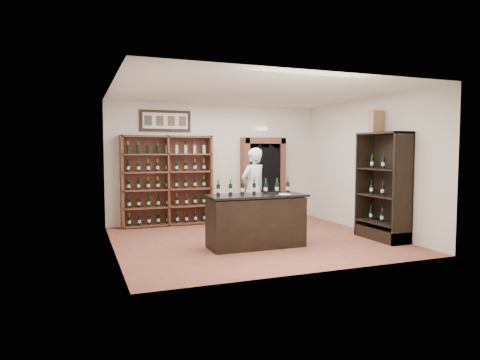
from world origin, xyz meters
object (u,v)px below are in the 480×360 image
object	(u,v)px
wine_shelf	(167,181)
shopkeeper	(253,189)
tasting_counter	(256,221)
wine_crate	(376,122)
counter_bottle_0	(218,190)
side_cabinet	(384,203)

from	to	relation	value
wine_shelf	shopkeeper	distance (m)	2.18
wine_shelf	shopkeeper	xyz separation A→B (m)	(1.71, -1.35, -0.16)
tasting_counter	wine_crate	size ratio (longest dim) A/B	4.04
wine_shelf	counter_bottle_0	distance (m)	2.86
counter_bottle_0	side_cabinet	world-z (taller)	side_cabinet
tasting_counter	wine_crate	world-z (taller)	wine_crate
side_cabinet	wine_shelf	bearing A→B (deg)	139.79
wine_shelf	wine_crate	bearing A→B (deg)	-37.52
wine_shelf	shopkeeper	size ratio (longest dim) A/B	1.17
tasting_counter	wine_crate	distance (m)	3.34
counter_bottle_0	shopkeeper	bearing A→B (deg)	48.28
wine_shelf	tasting_counter	distance (m)	3.19
counter_bottle_0	side_cabinet	size ratio (longest dim) A/B	0.14
counter_bottle_0	wine_crate	distance (m)	3.69
wine_shelf	wine_crate	distance (m)	5.00
wine_shelf	tasting_counter	size ratio (longest dim) A/B	1.17
tasting_counter	wine_shelf	bearing A→B (deg)	110.56
shopkeeper	side_cabinet	bearing A→B (deg)	116.98
side_cabinet	shopkeeper	world-z (taller)	side_cabinet
shopkeeper	wine_shelf	bearing A→B (deg)	-59.79
side_cabinet	shopkeeper	size ratio (longest dim) A/B	1.17
wine_crate	side_cabinet	bearing A→B (deg)	-100.88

